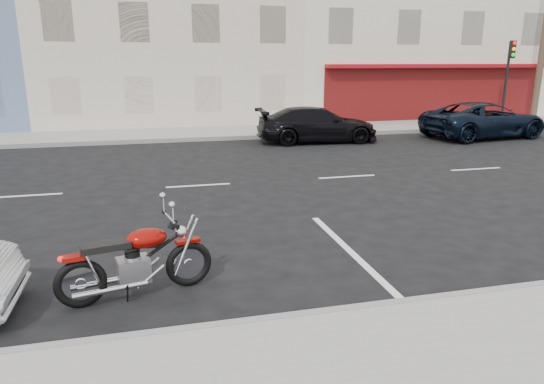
{
  "coord_description": "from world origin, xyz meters",
  "views": [
    {
      "loc": [
        -3.03,
        -11.9,
        3.03
      ],
      "look_at": [
        -1.06,
        -3.91,
        0.8
      ],
      "focal_mm": 32.0,
      "sensor_mm": 36.0,
      "label": 1
    }
  ],
  "objects_px": {
    "traffic_light": "(508,71)",
    "car_far": "(317,125)",
    "fire_hydrant": "(474,115)",
    "suv_far": "(484,120)",
    "motorcycle": "(190,254)"
  },
  "relations": [
    {
      "from": "traffic_light",
      "to": "car_far",
      "type": "relative_size",
      "value": 0.82
    },
    {
      "from": "fire_hydrant",
      "to": "car_far",
      "type": "distance_m",
      "value": 9.3
    },
    {
      "from": "traffic_light",
      "to": "suv_far",
      "type": "bearing_deg",
      "value": -137.39
    },
    {
      "from": "fire_hydrant",
      "to": "car_far",
      "type": "height_order",
      "value": "car_far"
    },
    {
      "from": "motorcycle",
      "to": "fire_hydrant",
      "type": "bearing_deg",
      "value": 31.65
    },
    {
      "from": "fire_hydrant",
      "to": "suv_far",
      "type": "relative_size",
      "value": 0.14
    },
    {
      "from": "motorcycle",
      "to": "suv_far",
      "type": "xyz_separation_m",
      "value": [
        12.7,
        10.78,
        0.25
      ]
    },
    {
      "from": "suv_far",
      "to": "car_far",
      "type": "xyz_separation_m",
      "value": [
        -6.95,
        0.58,
        -0.04
      ]
    },
    {
      "from": "fire_hydrant",
      "to": "motorcycle",
      "type": "relative_size",
      "value": 0.36
    },
    {
      "from": "fire_hydrant",
      "to": "motorcycle",
      "type": "bearing_deg",
      "value": -136.05
    },
    {
      "from": "fire_hydrant",
      "to": "suv_far",
      "type": "distance_m",
      "value": 3.85
    },
    {
      "from": "motorcycle",
      "to": "car_far",
      "type": "relative_size",
      "value": 0.44
    },
    {
      "from": "traffic_light",
      "to": "fire_hydrant",
      "type": "xyz_separation_m",
      "value": [
        -1.5,
        0.17,
        -2.03
      ]
    },
    {
      "from": "traffic_light",
      "to": "motorcycle",
      "type": "xyz_separation_m",
      "value": [
        -16.14,
        -13.94,
        -2.09
      ]
    },
    {
      "from": "traffic_light",
      "to": "fire_hydrant",
      "type": "distance_m",
      "value": 2.53
    }
  ]
}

